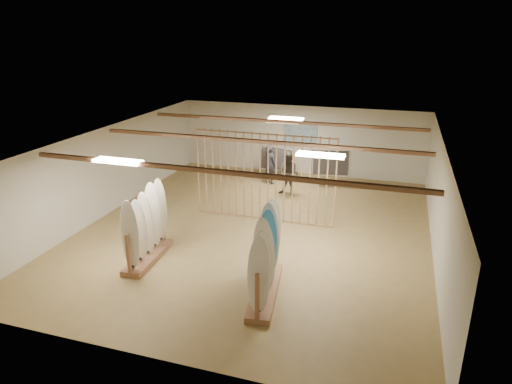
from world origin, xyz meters
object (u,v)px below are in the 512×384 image
(shopper_a, at_px, (270,161))
(shopper_b, at_px, (289,171))
(rack_left, at_px, (147,237))
(clothing_rack_b, at_px, (331,163))
(clothing_rack_a, at_px, (276,159))
(rack_right, at_px, (265,268))

(shopper_a, distance_m, shopper_b, 1.46)
(rack_left, height_order, shopper_b, rack_left)
(clothing_rack_b, xyz_separation_m, shopper_b, (-1.30, -1.28, -0.08))
(clothing_rack_a, xyz_separation_m, shopper_a, (-0.13, -0.44, 0.00))
(rack_right, xyz_separation_m, clothing_rack_b, (0.24, 7.84, 0.30))
(rack_left, bearing_deg, clothing_rack_b, 59.88)
(clothing_rack_b, bearing_deg, shopper_a, 174.62)
(rack_left, distance_m, shopper_b, 6.34)
(rack_left, distance_m, clothing_rack_b, 8.05)
(shopper_a, bearing_deg, clothing_rack_b, -141.66)
(shopper_a, bearing_deg, shopper_b, 166.01)
(rack_right, xyz_separation_m, shopper_b, (-1.06, 6.56, 0.22))
(shopper_a, relative_size, shopper_b, 0.99)
(rack_right, bearing_deg, shopper_a, 96.70)
(rack_right, distance_m, clothing_rack_b, 7.85)
(rack_right, bearing_deg, clothing_rack_b, 79.92)
(clothing_rack_a, bearing_deg, shopper_b, -60.69)
(rack_left, xyz_separation_m, clothing_rack_b, (3.62, 7.18, 0.31))
(shopper_a, xyz_separation_m, shopper_b, (0.99, -1.07, 0.01))
(rack_right, xyz_separation_m, clothing_rack_a, (-1.92, 8.08, 0.21))
(shopper_b, bearing_deg, shopper_a, 143.38)
(rack_right, height_order, shopper_a, rack_right)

